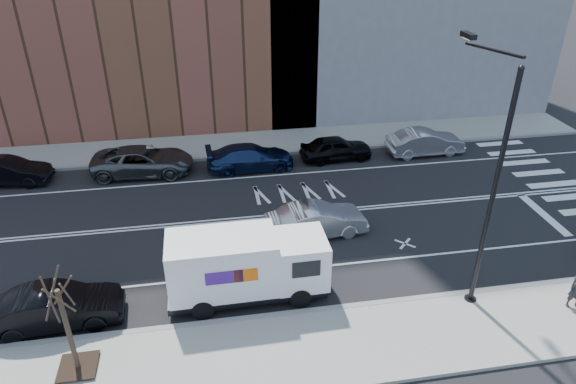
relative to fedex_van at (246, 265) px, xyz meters
name	(u,v)px	position (x,y,z in m)	size (l,w,h in m)	color
ground	(262,217)	(1.27, 5.60, -1.44)	(120.00, 120.00, 0.00)	black
sidewalk_near	(295,351)	(1.27, -3.20, -1.37)	(44.00, 3.60, 0.15)	gray
sidewalk_far	(245,144)	(1.27, 14.40, -1.37)	(44.00, 3.60, 0.15)	gray
curb_near	(286,315)	(1.27, -1.40, -1.36)	(44.00, 0.25, 0.17)	gray
curb_far	(248,156)	(1.27, 12.60, -1.36)	(44.00, 0.25, 0.17)	gray
crosswalk	(562,190)	(17.27, 5.60, -1.44)	(3.00, 14.00, 0.01)	white
road_markings	(262,217)	(1.27, 5.60, -1.44)	(40.00, 8.60, 0.01)	white
streetlight	(488,177)	(8.27, -1.31, 3.64)	(0.44, 4.02, 9.34)	black
street_tree	(70,338)	(-5.73, -2.80, 0.01)	(1.20, 1.20, 3.75)	black
fedex_van	(246,265)	(0.00, 0.00, 0.00)	(6.03, 2.19, 2.75)	black
far_parked_b	(8,172)	(-11.75, 11.35, -0.73)	(1.51, 4.34, 1.43)	black
far_parked_c	(143,161)	(-4.70, 11.39, -0.67)	(2.55, 5.52, 1.53)	#4C5053
far_parked_d	(250,157)	(1.27, 10.99, -0.73)	(2.01, 4.94, 1.43)	navy
far_parked_e	(336,148)	(6.39, 11.39, -0.72)	(1.70, 4.21, 1.44)	black
far_parked_f	(425,142)	(11.90, 11.24, -0.68)	(1.61, 4.62, 1.52)	#A5A5A9
driving_sedan	(317,220)	(3.52, 3.70, -0.69)	(1.58, 4.54, 1.49)	silver
near_parked_rear_a	(56,308)	(-6.79, -0.41, -0.69)	(1.58, 4.54, 1.50)	black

